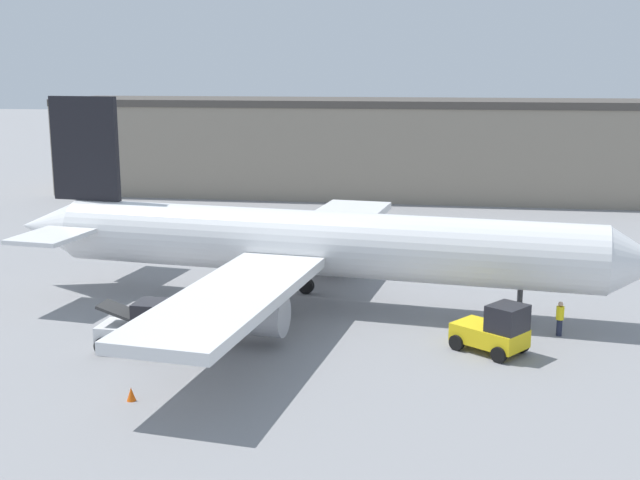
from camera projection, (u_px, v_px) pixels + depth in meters
name	position (u px, v px, depth m)	size (l,w,h in m)	color
ground_plane	(320.00, 306.00, 43.73)	(400.00, 400.00, 0.00)	gray
terminal_building	(353.00, 147.00, 81.77)	(60.22, 11.50, 9.71)	gray
airplane	(303.00, 244.00, 43.27)	(36.06, 33.32, 11.19)	silver
ground_crew_worker	(560.00, 318.00, 38.75)	(0.38, 0.38, 1.72)	#1E2338
baggage_tug	(495.00, 330.00, 36.35)	(3.69, 3.46, 2.39)	yellow
belt_loader_truck	(139.00, 327.00, 36.68)	(3.24, 2.18, 2.37)	silver
safety_cone_near	(131.00, 394.00, 31.26)	(0.36, 0.36, 0.55)	#EF590F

